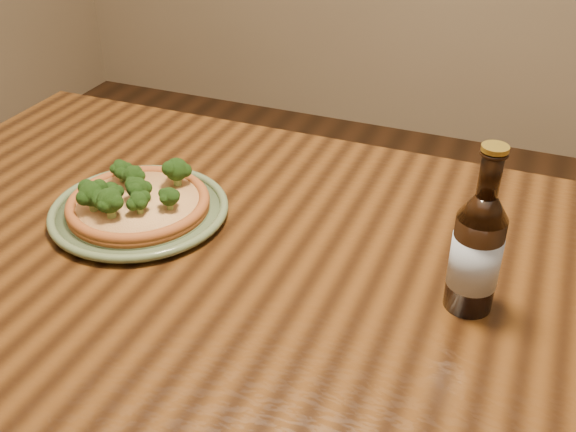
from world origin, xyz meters
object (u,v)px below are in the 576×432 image
at_px(pizza, 137,201).
at_px(beer_bottle, 476,251).
at_px(table, 322,337).
at_px(plate, 139,211).

relative_size(pizza, beer_bottle, 0.97).
height_order(table, pizza, pizza).
bearing_deg(table, pizza, 170.05).
xyz_separation_m(plate, beer_bottle, (0.53, -0.02, 0.08)).
distance_m(pizza, beer_bottle, 0.53).
bearing_deg(table, beer_bottle, 10.61).
bearing_deg(plate, pizza, -147.77).
distance_m(table, pizza, 0.36).
height_order(table, plate, plate).
bearing_deg(table, plate, 169.87).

